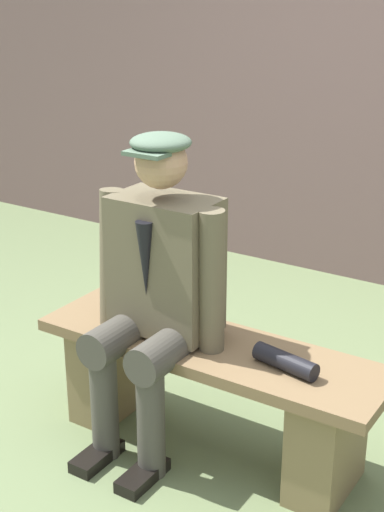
# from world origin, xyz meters

# --- Properties ---
(ground_plane) EXTENTS (30.00, 30.00, 0.00)m
(ground_plane) POSITION_xyz_m (0.00, 0.00, 0.00)
(ground_plane) COLOR #64754B
(bench) EXTENTS (1.44, 0.42, 0.48)m
(bench) POSITION_xyz_m (0.00, 0.00, 0.29)
(bench) COLOR brown
(bench) RESTS_ON ground
(seated_man) EXTENTS (0.58, 0.58, 1.29)m
(seated_man) POSITION_xyz_m (0.21, 0.06, 0.71)
(seated_man) COLOR brown
(seated_man) RESTS_ON ground
(rolled_magazine) EXTENTS (0.27, 0.12, 0.07)m
(rolled_magazine) POSITION_xyz_m (-0.34, 0.03, 0.51)
(rolled_magazine) COLOR black
(rolled_magazine) RESTS_ON bench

